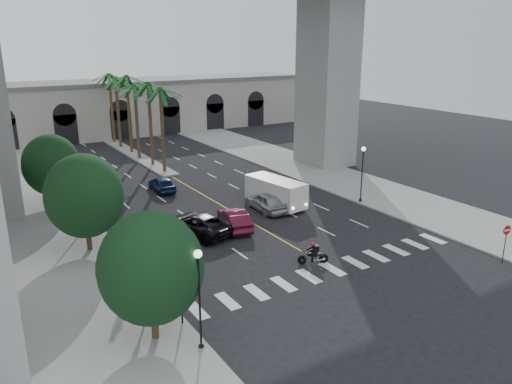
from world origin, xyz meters
name	(u,v)px	position (x,y,z in m)	size (l,w,h in m)	color
ground	(318,261)	(0.00, 0.00, 0.00)	(140.00, 140.00, 0.00)	black
sidewalk_left	(48,234)	(-15.00, 15.00, 0.07)	(8.00, 100.00, 0.15)	gray
sidewalk_right	(340,179)	(15.00, 15.00, 0.07)	(8.00, 100.00, 0.15)	gray
median	(136,155)	(0.00, 38.00, 0.10)	(2.00, 24.00, 0.20)	gray
pier_building	(98,109)	(0.00, 55.00, 4.27)	(71.00, 10.50, 8.50)	#B3B0A1
palm_a	(160,92)	(0.00, 28.00, 9.10)	(3.20, 3.20, 10.30)	#47331E
palm_b	(148,87)	(0.10, 32.00, 9.37)	(3.20, 3.20, 10.60)	#47331E
palm_c	(135,88)	(-0.20, 36.00, 8.91)	(3.20, 3.20, 10.10)	#47331E
palm_d	(127,80)	(0.15, 40.00, 9.65)	(3.20, 3.20, 10.90)	#47331E
palm_e	(116,81)	(-0.10, 44.00, 9.19)	(3.20, 3.20, 10.40)	#47331E
palm_f	(109,77)	(0.20, 48.00, 9.46)	(3.20, 3.20, 10.70)	#47331E
street_tree_near	(151,268)	(-13.00, -3.00, 4.02)	(5.20, 5.20, 6.89)	#382616
street_tree_mid	(84,196)	(-13.00, 10.00, 4.21)	(5.44, 5.44, 7.21)	#382616
street_tree_far	(51,165)	(-13.00, 22.00, 3.90)	(5.04, 5.04, 6.68)	#382616
lamp_post_left_near	(199,291)	(-11.40, -5.00, 3.22)	(0.40, 0.40, 5.35)	black
lamp_post_left_far	(87,186)	(-11.40, 16.00, 3.22)	(0.40, 0.40, 5.35)	black
lamp_post_right	(362,170)	(11.40, 8.00, 3.22)	(0.40, 0.40, 5.35)	black
traffic_signal_near	(181,283)	(-11.30, -2.50, 2.51)	(0.25, 0.18, 3.65)	black
traffic_signal_far	(153,256)	(-11.30, 1.50, 2.51)	(0.25, 0.18, 3.65)	black
motorcycle_rider	(314,254)	(-0.52, -0.12, 0.70)	(2.02, 0.95, 1.55)	black
car_a	(266,201)	(2.73, 10.80, 0.85)	(2.02, 5.01, 1.71)	#ABAAAF
car_b	(235,219)	(-1.87, 8.45, 0.81)	(1.71, 4.91, 1.62)	#4E0F22
car_c	(198,224)	(-4.91, 8.90, 0.85)	(2.81, 6.10, 1.70)	black
car_d	(265,183)	(6.16, 16.33, 0.72)	(2.02, 4.96, 1.44)	#5C5B60
car_e	(162,184)	(-2.95, 21.37, 0.77)	(1.82, 4.52, 1.54)	#0F2548
cargo_van	(276,192)	(4.01, 11.21, 1.46)	(3.19, 6.40, 2.61)	silver
pedestrian_a	(126,291)	(-13.23, 0.93, 1.06)	(0.66, 0.44, 1.82)	black
pedestrian_b	(117,246)	(-11.76, 7.47, 1.06)	(0.89, 0.69, 1.83)	black
do_not_enter_sign	(506,236)	(10.50, -6.90, 1.99)	(0.67, 0.15, 2.75)	black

